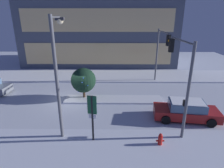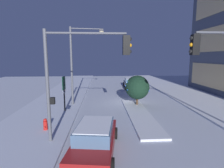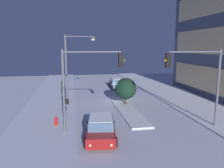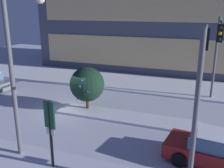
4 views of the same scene
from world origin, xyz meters
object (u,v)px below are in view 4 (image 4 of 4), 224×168
street_lamp_arched (22,49)px  traffic_light_corner_far_right (217,46)px  traffic_light_corner_near_right (201,75)px  decorated_tree_median (87,84)px  car_near (221,151)px  parking_info_sign (50,127)px

street_lamp_arched → traffic_light_corner_far_right: bearing=-49.1°
traffic_light_corner_near_right → street_lamp_arched: street_lamp_arched is taller
traffic_light_corner_near_right → decorated_tree_median: traffic_light_corner_near_right is taller
car_near → decorated_tree_median: decorated_tree_median is taller
traffic_light_corner_far_right → street_lamp_arched: (-8.34, -8.93, 0.62)m
parking_info_sign → decorated_tree_median: (-1.55, 6.59, -0.16)m
car_near → decorated_tree_median: bearing=162.9°
car_near → traffic_light_corner_far_right: traffic_light_corner_far_right is taller
traffic_light_corner_near_right → parking_info_sign: bearing=110.3°
traffic_light_corner_near_right → traffic_light_corner_far_right: (0.68, 8.12, 0.07)m
parking_info_sign → decorated_tree_median: parking_info_sign is taller
car_near → traffic_light_corner_far_right: size_ratio=0.81×
car_near → decorated_tree_median: 9.10m
car_near → traffic_light_corner_far_right: bearing=100.8°
street_lamp_arched → decorated_tree_median: street_lamp_arched is taller
street_lamp_arched → decorated_tree_median: 6.20m
parking_info_sign → decorated_tree_median: 6.77m
car_near → parking_info_sign: bearing=-149.5°
traffic_light_corner_near_right → street_lamp_arched: bearing=96.0°
street_lamp_arched → parking_info_sign: 3.80m
traffic_light_corner_near_right → parking_info_sign: traffic_light_corner_near_right is taller
car_near → street_lamp_arched: size_ratio=0.66×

